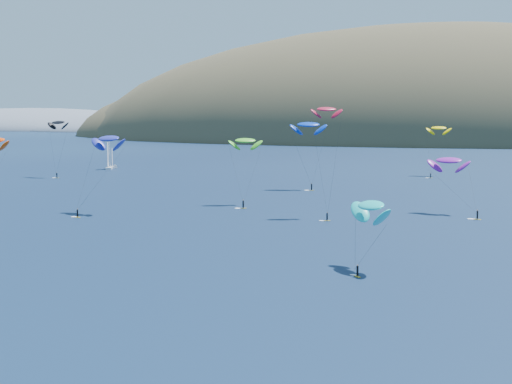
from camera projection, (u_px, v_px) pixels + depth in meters
The scene contains 11 objects.
island at pixel (452, 152), 580.37m from camera, with size 730.00×300.00×210.00m.
headland at pixel (53, 132), 890.44m from camera, with size 460.00×250.00×60.00m.
sailboat at pixel (110, 167), 283.88m from camera, with size 10.20×9.34×12.17m.
kitesurfer_3 at pixel (245, 141), 176.89m from camera, with size 8.75×12.51×18.05m.
kitesurfer_4 at pixel (308, 125), 210.83m from camera, with size 11.13×8.81×21.99m.
kitesurfer_5 at pixel (371, 205), 104.35m from camera, with size 8.77×11.40×11.94m.
kitesurfer_6 at pixel (449, 160), 161.65m from camera, with size 12.11×12.80×14.55m.
kitesurfer_9 at pixel (327, 110), 155.66m from camera, with size 7.25×10.52×25.39m.
kitesurfer_10 at pixel (109, 139), 162.19m from camera, with size 10.06×13.65×19.48m.
kitesurfer_11 at pixel (439, 128), 254.81m from camera, with size 8.35×13.91×19.34m.
kitesurfer_12 at pixel (58, 123), 249.17m from camera, with size 8.30×7.59×21.32m.
Camera 1 is at (43.80, -39.60, 23.27)m, focal length 50.00 mm.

